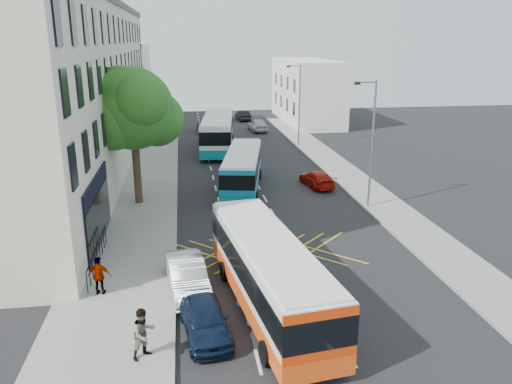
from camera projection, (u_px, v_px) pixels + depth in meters
name	position (u px, v px, depth m)	size (l,w,h in m)	color
ground	(325.00, 310.00, 20.25)	(120.00, 120.00, 0.00)	black
pavement_left	(139.00, 203.00, 33.24)	(5.00, 70.00, 0.15)	gray
pavement_right	(369.00, 193.00, 35.47)	(3.00, 70.00, 0.15)	gray
terrace_main	(72.00, 89.00, 39.49)	(8.30, 45.00, 13.50)	beige
terrace_far	(118.00, 81.00, 68.87)	(8.00, 20.00, 10.00)	silver
building_right	(306.00, 91.00, 66.02)	(6.00, 18.00, 8.00)	silver
street_tree	(132.00, 110.00, 31.38)	(6.30, 5.70, 8.80)	#382619
lamp_near	(371.00, 138.00, 31.12)	(1.45, 0.15, 8.00)	slate
lamp_far	(298.00, 101.00, 50.04)	(1.45, 0.15, 8.00)	slate
railings	(97.00, 255.00, 23.70)	(0.08, 5.60, 1.14)	black
bus_near	(269.00, 273.00, 19.97)	(3.85, 10.88, 2.99)	silver
bus_mid	(243.00, 169.00, 36.29)	(4.19, 10.23, 2.80)	silver
bus_far	(218.00, 132.00, 49.12)	(4.14, 12.30, 3.39)	silver
motorbike	(303.00, 338.00, 16.84)	(0.69, 2.07, 1.84)	black
parked_car_blue	(205.00, 318.00, 18.39)	(1.59, 3.94, 1.34)	black
parked_car_silver	(187.00, 276.00, 21.60)	(1.54, 4.41, 1.45)	#9EA1A5
red_hatchback	(317.00, 179.00, 37.16)	(1.63, 4.02, 1.17)	#A20F06
distant_car_grey	(208.00, 126.00, 59.18)	(2.30, 4.99, 1.39)	#46494E
distant_car_silver	(258.00, 125.00, 59.56)	(1.79, 4.45, 1.52)	#B9BCC1
distant_car_dark	(243.00, 115.00, 67.67)	(1.42, 4.06, 1.34)	black
pedestrian_near	(144.00, 333.00, 16.76)	(0.88, 0.69, 1.81)	gray
pedestrian_far	(99.00, 276.00, 20.99)	(0.98, 0.41, 1.68)	gray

